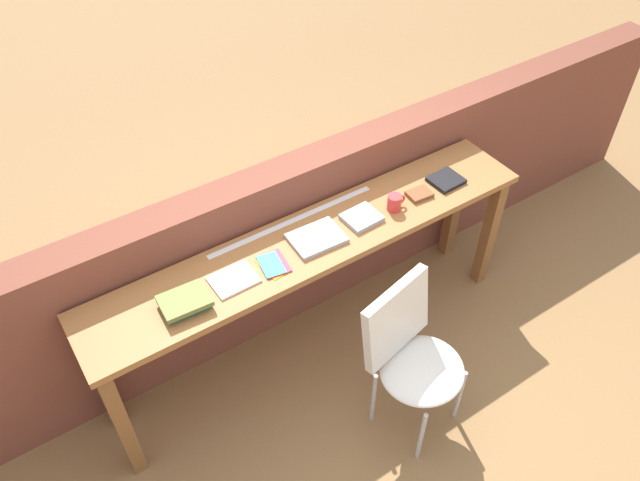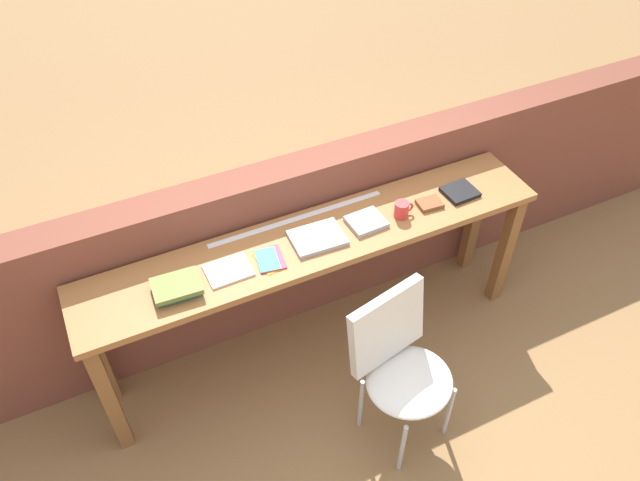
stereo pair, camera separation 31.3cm
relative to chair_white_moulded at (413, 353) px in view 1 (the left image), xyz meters
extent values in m
plane|color=olive|center=(-0.15, 0.35, -0.53)|extent=(40.00, 40.00, 0.00)
cube|color=brown|center=(-0.15, 0.99, 0.02)|extent=(6.00, 0.20, 1.10)
cube|color=#996033|center=(-0.15, 0.65, 0.33)|extent=(2.50, 0.44, 0.04)
cube|color=brown|center=(-1.34, 0.49, -0.11)|extent=(0.07, 0.07, 0.84)
cube|color=brown|center=(1.04, 0.49, -0.11)|extent=(0.07, 0.07, 0.84)
cube|color=brown|center=(-1.34, 0.81, -0.11)|extent=(0.07, 0.07, 0.84)
cube|color=brown|center=(1.04, 0.81, -0.11)|extent=(0.07, 0.07, 0.84)
ellipsoid|color=silver|center=(0.01, -0.07, -0.08)|extent=(0.52, 0.50, 0.08)
cube|color=silver|center=(-0.03, 0.12, 0.16)|extent=(0.45, 0.20, 0.40)
cylinder|color=#B2B2B7|center=(-0.11, -0.26, -0.32)|extent=(0.02, 0.02, 0.41)
cylinder|color=#B2B2B7|center=(0.21, -0.19, -0.32)|extent=(0.02, 0.02, 0.41)
cylinder|color=#B2B2B7|center=(-0.18, 0.05, -0.32)|extent=(0.02, 0.02, 0.41)
cylinder|color=#B2B2B7|center=(0.14, 0.12, -0.32)|extent=(0.02, 0.02, 0.41)
cube|color=#19757A|center=(-0.89, 0.60, 0.37)|extent=(0.22, 0.15, 0.03)
cube|color=olive|center=(-0.90, 0.60, 0.40)|extent=(0.23, 0.18, 0.03)
cube|color=white|center=(-0.64, 0.62, 0.36)|extent=(0.22, 0.17, 0.01)
cube|color=orange|center=(-0.43, 0.60, 0.35)|extent=(0.12, 0.18, 0.00)
cube|color=yellow|center=(-0.43, 0.61, 0.36)|extent=(0.13, 0.17, 0.00)
cube|color=#E5334C|center=(-0.42, 0.61, 0.36)|extent=(0.14, 0.18, 0.00)
cube|color=#3399D8|center=(-0.44, 0.60, 0.36)|extent=(0.13, 0.17, 0.00)
cube|color=#9E9EA3|center=(-0.15, 0.63, 0.37)|extent=(0.28, 0.21, 0.02)
cube|color=#9E9EA3|center=(0.13, 0.63, 0.37)|extent=(0.19, 0.17, 0.03)
cylinder|color=red|center=(0.32, 0.61, 0.40)|extent=(0.08, 0.08, 0.09)
torus|color=red|center=(0.37, 0.61, 0.40)|extent=(0.06, 0.01, 0.06)
cube|color=brown|center=(0.51, 0.61, 0.37)|extent=(0.14, 0.11, 0.02)
cube|color=black|center=(0.71, 0.63, 0.37)|extent=(0.18, 0.16, 0.02)
cube|color=silver|center=(-0.18, 0.82, 0.35)|extent=(0.99, 0.03, 0.00)
camera|label=1|loc=(-1.40, -1.28, 2.56)|focal=35.00mm
camera|label=2|loc=(-1.12, -1.43, 2.56)|focal=35.00mm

